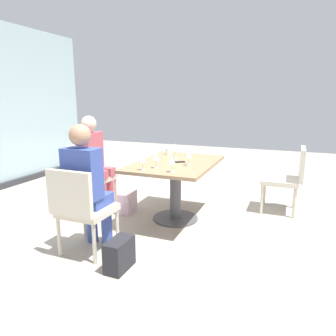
{
  "coord_description": "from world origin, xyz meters",
  "views": [
    {
      "loc": [
        -3.45,
        -1.29,
        1.49
      ],
      "look_at": [
        0.0,
        0.1,
        0.65
      ],
      "focal_mm": 33.33,
      "sensor_mm": 36.0,
      "label": 1
    }
  ],
  "objects_px": {
    "person_far_left": "(87,182)",
    "person_near_window": "(94,158)",
    "cell_phone_on_table": "(179,162)",
    "wine_glass_1": "(156,156)",
    "chair_far_left": "(81,206)",
    "dining_table_main": "(176,176)",
    "wine_glass_0": "(188,154)",
    "wine_glass_2": "(175,148)",
    "coffee_cup": "(168,151)",
    "handbag_1": "(127,202)",
    "handbag_0": "(119,254)",
    "wine_glass_3": "(143,158)",
    "chair_near_window": "(88,172)",
    "chair_front_right": "(288,176)",
    "wine_glass_4": "(172,160)"
  },
  "relations": [
    {
      "from": "wine_glass_2",
      "to": "coffee_cup",
      "type": "xyz_separation_m",
      "value": [
        0.18,
        0.17,
        -0.09
      ]
    },
    {
      "from": "person_near_window",
      "to": "wine_glass_0",
      "type": "bearing_deg",
      "value": -94.67
    },
    {
      "from": "person_near_window",
      "to": "handbag_1",
      "type": "height_order",
      "value": "person_near_window"
    },
    {
      "from": "dining_table_main",
      "to": "wine_glass_1",
      "type": "height_order",
      "value": "wine_glass_1"
    },
    {
      "from": "wine_glass_4",
      "to": "handbag_1",
      "type": "distance_m",
      "value": 1.2
    },
    {
      "from": "cell_phone_on_table",
      "to": "handbag_1",
      "type": "bearing_deg",
      "value": 57.13
    },
    {
      "from": "wine_glass_1",
      "to": "chair_near_window",
      "type": "bearing_deg",
      "value": 72.46
    },
    {
      "from": "person_near_window",
      "to": "cell_phone_on_table",
      "type": "distance_m",
      "value": 1.21
    },
    {
      "from": "cell_phone_on_table",
      "to": "coffee_cup",
      "type": "bearing_deg",
      "value": 0.93
    },
    {
      "from": "dining_table_main",
      "to": "wine_glass_2",
      "type": "xyz_separation_m",
      "value": [
        0.28,
        0.11,
        0.31
      ]
    },
    {
      "from": "wine_glass_0",
      "to": "dining_table_main",
      "type": "bearing_deg",
      "value": 60.38
    },
    {
      "from": "wine_glass_2",
      "to": "wine_glass_3",
      "type": "relative_size",
      "value": 1.0
    },
    {
      "from": "person_far_left",
      "to": "cell_phone_on_table",
      "type": "distance_m",
      "value": 1.22
    },
    {
      "from": "wine_glass_0",
      "to": "cell_phone_on_table",
      "type": "height_order",
      "value": "wine_glass_0"
    },
    {
      "from": "wine_glass_2",
      "to": "handbag_0",
      "type": "bearing_deg",
      "value": -177.77
    },
    {
      "from": "person_near_window",
      "to": "wine_glass_1",
      "type": "height_order",
      "value": "person_near_window"
    },
    {
      "from": "coffee_cup",
      "to": "chair_front_right",
      "type": "bearing_deg",
      "value": -77.67
    },
    {
      "from": "wine_glass_1",
      "to": "wine_glass_4",
      "type": "relative_size",
      "value": 1.0
    },
    {
      "from": "person_far_left",
      "to": "cell_phone_on_table",
      "type": "xyz_separation_m",
      "value": [
        1.09,
        -0.54,
        0.03
      ]
    },
    {
      "from": "wine_glass_3",
      "to": "chair_front_right",
      "type": "bearing_deg",
      "value": -47.86
    },
    {
      "from": "wine_glass_0",
      "to": "wine_glass_1",
      "type": "height_order",
      "value": "same"
    },
    {
      "from": "person_far_left",
      "to": "wine_glass_0",
      "type": "xyz_separation_m",
      "value": [
        0.96,
        -0.7,
        0.16
      ]
    },
    {
      "from": "wine_glass_2",
      "to": "wine_glass_4",
      "type": "distance_m",
      "value": 0.81
    },
    {
      "from": "chair_far_left",
      "to": "wine_glass_2",
      "type": "distance_m",
      "value": 1.56
    },
    {
      "from": "chair_far_left",
      "to": "wine_glass_3",
      "type": "xyz_separation_m",
      "value": [
        0.66,
        -0.32,
        0.37
      ]
    },
    {
      "from": "cell_phone_on_table",
      "to": "dining_table_main",
      "type": "bearing_deg",
      "value": 79.36
    },
    {
      "from": "wine_glass_0",
      "to": "wine_glass_2",
      "type": "bearing_deg",
      "value": 38.17
    },
    {
      "from": "chair_front_right",
      "to": "wine_glass_1",
      "type": "height_order",
      "value": "wine_glass_1"
    },
    {
      "from": "chair_far_left",
      "to": "wine_glass_3",
      "type": "relative_size",
      "value": 4.7
    },
    {
      "from": "person_far_left",
      "to": "person_near_window",
      "type": "bearing_deg",
      "value": 31.68
    },
    {
      "from": "wine_glass_0",
      "to": "wine_glass_2",
      "type": "height_order",
      "value": "same"
    },
    {
      "from": "chair_front_right",
      "to": "handbag_1",
      "type": "distance_m",
      "value": 2.14
    },
    {
      "from": "coffee_cup",
      "to": "handbag_0",
      "type": "bearing_deg",
      "value": -172.47
    },
    {
      "from": "chair_far_left",
      "to": "person_near_window",
      "type": "distance_m",
      "value": 1.37
    },
    {
      "from": "chair_near_window",
      "to": "wine_glass_4",
      "type": "height_order",
      "value": "wine_glass_4"
    },
    {
      "from": "chair_near_window",
      "to": "wine_glass_3",
      "type": "relative_size",
      "value": 4.7
    },
    {
      "from": "chair_near_window",
      "to": "cell_phone_on_table",
      "type": "height_order",
      "value": "chair_near_window"
    },
    {
      "from": "person_near_window",
      "to": "wine_glass_3",
      "type": "bearing_deg",
      "value": -118.01
    },
    {
      "from": "chair_near_window",
      "to": "wine_glass_3",
      "type": "bearing_deg",
      "value": -115.6
    },
    {
      "from": "dining_table_main",
      "to": "wine_glass_2",
      "type": "height_order",
      "value": "wine_glass_2"
    },
    {
      "from": "person_near_window",
      "to": "handbag_0",
      "type": "height_order",
      "value": "person_near_window"
    },
    {
      "from": "chair_front_right",
      "to": "wine_glass_3",
      "type": "xyz_separation_m",
      "value": [
        -1.32,
        1.46,
        0.37
      ]
    },
    {
      "from": "chair_far_left",
      "to": "wine_glass_4",
      "type": "relative_size",
      "value": 4.7
    },
    {
      "from": "chair_front_right",
      "to": "coffee_cup",
      "type": "bearing_deg",
      "value": 102.33
    },
    {
      "from": "wine_glass_1",
      "to": "chair_far_left",
      "type": "bearing_deg",
      "value": 153.03
    },
    {
      "from": "wine_glass_3",
      "to": "cell_phone_on_table",
      "type": "xyz_separation_m",
      "value": [
        0.54,
        -0.22,
        -0.13
      ]
    },
    {
      "from": "wine_glass_0",
      "to": "wine_glass_4",
      "type": "height_order",
      "value": "same"
    },
    {
      "from": "wine_glass_2",
      "to": "wine_glass_3",
      "type": "distance_m",
      "value": 0.81
    },
    {
      "from": "dining_table_main",
      "to": "wine_glass_0",
      "type": "bearing_deg",
      "value": -119.62
    },
    {
      "from": "wine_glass_3",
      "to": "handbag_1",
      "type": "xyz_separation_m",
      "value": [
        0.52,
        0.5,
        -0.72
      ]
    }
  ]
}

